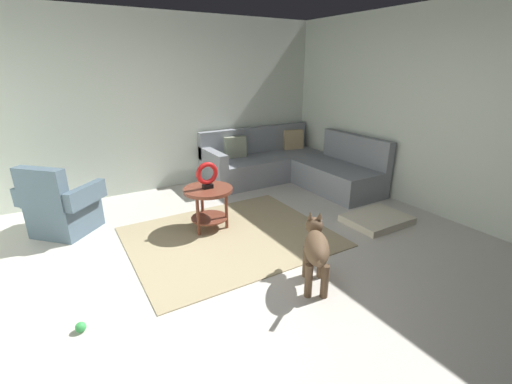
{
  "coord_description": "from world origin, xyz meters",
  "views": [
    {
      "loc": [
        -1.49,
        -2.65,
        1.94
      ],
      "look_at": [
        0.45,
        0.6,
        0.55
      ],
      "focal_mm": 24.33,
      "sensor_mm": 36.0,
      "label": 1
    }
  ],
  "objects_px": {
    "sectional_couch": "(290,166)",
    "torus_sculpture": "(207,175)",
    "dog": "(316,248)",
    "dog_toy_ball": "(81,327)",
    "armchair": "(61,208)",
    "side_table": "(208,198)",
    "dog_bed_mat": "(377,219)"
  },
  "relations": [
    {
      "from": "sectional_couch",
      "to": "torus_sculpture",
      "type": "xyz_separation_m",
      "value": [
        -1.95,
        -0.99,
        0.42
      ]
    },
    {
      "from": "torus_sculpture",
      "to": "dog",
      "type": "height_order",
      "value": "torus_sculpture"
    },
    {
      "from": "dog_toy_ball",
      "to": "torus_sculpture",
      "type": "bearing_deg",
      "value": 35.93
    },
    {
      "from": "sectional_couch",
      "to": "dog",
      "type": "bearing_deg",
      "value": -121.66
    },
    {
      "from": "armchair",
      "to": "side_table",
      "type": "bearing_deg",
      "value": 17.94
    },
    {
      "from": "sectional_couch",
      "to": "dog_toy_ball",
      "type": "distance_m",
      "value": 4.14
    },
    {
      "from": "side_table",
      "to": "armchair",
      "type": "bearing_deg",
      "value": 152.68
    },
    {
      "from": "side_table",
      "to": "torus_sculpture",
      "type": "distance_m",
      "value": 0.29
    },
    {
      "from": "side_table",
      "to": "dog_bed_mat",
      "type": "distance_m",
      "value": 2.2
    },
    {
      "from": "dog_toy_ball",
      "to": "armchair",
      "type": "bearing_deg",
      "value": 89.49
    },
    {
      "from": "side_table",
      "to": "torus_sculpture",
      "type": "relative_size",
      "value": 1.84
    },
    {
      "from": "sectional_couch",
      "to": "side_table",
      "type": "xyz_separation_m",
      "value": [
        -1.95,
        -0.99,
        0.13
      ]
    },
    {
      "from": "dog",
      "to": "sectional_couch",
      "type": "bearing_deg",
      "value": 93.3
    },
    {
      "from": "dog_bed_mat",
      "to": "side_table",
      "type": "bearing_deg",
      "value": 153.87
    },
    {
      "from": "dog_toy_ball",
      "to": "side_table",
      "type": "bearing_deg",
      "value": 35.93
    },
    {
      "from": "sectional_couch",
      "to": "armchair",
      "type": "bearing_deg",
      "value": -177.14
    },
    {
      "from": "dog_bed_mat",
      "to": "sectional_couch",
      "type": "bearing_deg",
      "value": 89.84
    },
    {
      "from": "armchair",
      "to": "sectional_couch",
      "type": "bearing_deg",
      "value": 48.12
    },
    {
      "from": "torus_sculpture",
      "to": "dog_toy_ball",
      "type": "height_order",
      "value": "torus_sculpture"
    },
    {
      "from": "torus_sculpture",
      "to": "dog",
      "type": "xyz_separation_m",
      "value": [
        0.37,
        -1.58,
        -0.33
      ]
    },
    {
      "from": "armchair",
      "to": "side_table",
      "type": "relative_size",
      "value": 1.65
    },
    {
      "from": "dog_bed_mat",
      "to": "dog_toy_ball",
      "type": "distance_m",
      "value": 3.54
    },
    {
      "from": "dog",
      "to": "armchair",
      "type": "bearing_deg",
      "value": 164.05
    },
    {
      "from": "armchair",
      "to": "dog_toy_ball",
      "type": "height_order",
      "value": "armchair"
    },
    {
      "from": "armchair",
      "to": "torus_sculpture",
      "type": "xyz_separation_m",
      "value": [
        1.57,
        -0.81,
        0.39
      ]
    },
    {
      "from": "side_table",
      "to": "dog_toy_ball",
      "type": "height_order",
      "value": "side_table"
    },
    {
      "from": "sectional_couch",
      "to": "dog",
      "type": "distance_m",
      "value": 3.01
    },
    {
      "from": "dog",
      "to": "side_table",
      "type": "bearing_deg",
      "value": 138.25
    },
    {
      "from": "side_table",
      "to": "torus_sculpture",
      "type": "height_order",
      "value": "torus_sculpture"
    },
    {
      "from": "sectional_couch",
      "to": "side_table",
      "type": "relative_size",
      "value": 3.75
    },
    {
      "from": "sectional_couch",
      "to": "dog_toy_ball",
      "type": "relative_size",
      "value": 27.63
    },
    {
      "from": "sectional_couch",
      "to": "dog_toy_ball",
      "type": "height_order",
      "value": "sectional_couch"
    }
  ]
}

